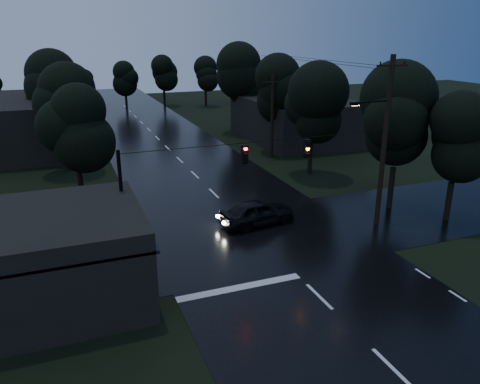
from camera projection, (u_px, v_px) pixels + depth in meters
ground at (392, 369)px, 16.34m from camera, size 160.00×160.00×0.00m
main_road at (180, 160)px, 42.79m from camera, size 12.00×120.00×0.02m
cross_street at (257, 236)px, 26.92m from camera, size 60.00×9.00×0.02m
building_far_right at (296, 119)px, 50.39m from camera, size 10.00×14.00×4.40m
building_far_left at (15, 124)px, 46.01m from camera, size 10.00×16.00×5.00m
utility_pole_main at (383, 140)px, 26.86m from camera, size 3.50×0.30×10.00m
utility_pole_far at (272, 116)px, 42.61m from camera, size 2.00×0.30×7.50m
anchor_pole_left at (123, 210)px, 22.50m from camera, size 0.18×0.18×6.00m
span_signals at (276, 151)px, 24.52m from camera, size 15.00×0.37×1.12m
tree_corner_near at (399, 119)px, 29.27m from camera, size 4.48×4.48×9.44m
tree_corner_far at (458, 137)px, 27.56m from camera, size 3.92×3.92×8.26m
tree_left_a at (74, 126)px, 30.96m from camera, size 3.92×3.92×8.26m
tree_left_b at (61, 104)px, 37.68m from camera, size 4.20×4.20×8.85m
tree_left_c at (52, 87)px, 46.17m from camera, size 4.48×4.48×9.44m
tree_right_a at (313, 105)px, 36.99m from camera, size 4.20×4.20×8.85m
tree_right_b at (276, 89)px, 44.13m from camera, size 4.48×4.48×9.44m
tree_right_c at (243, 76)px, 53.03m from camera, size 4.76×4.76×10.03m
car at (257, 212)px, 28.31m from camera, size 4.84×2.39×1.59m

